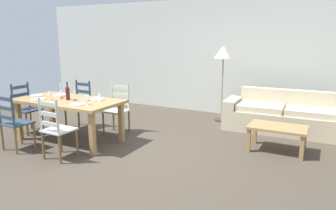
# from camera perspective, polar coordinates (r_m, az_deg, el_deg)

# --- Properties ---
(ground_plane) EXTENTS (9.60, 9.60, 0.02)m
(ground_plane) POSITION_cam_1_polar(r_m,az_deg,el_deg) (5.17, -6.92, -8.68)
(ground_plane) COLOR #473D32
(wall_far) EXTENTS (9.60, 0.16, 2.70)m
(wall_far) POSITION_cam_1_polar(r_m,az_deg,el_deg) (7.78, 6.84, 8.68)
(wall_far) COLOR silver
(wall_far) RESTS_ON ground_plane
(dining_table) EXTENTS (1.90, 0.96, 0.75)m
(dining_table) POSITION_cam_1_polar(r_m,az_deg,el_deg) (5.80, -17.60, 0.09)
(dining_table) COLOR #A47E4B
(dining_table) RESTS_ON ground_plane
(dining_chair_near_left) EXTENTS (0.44, 0.42, 0.96)m
(dining_chair_near_left) POSITION_cam_1_polar(r_m,az_deg,el_deg) (5.68, -26.14, -2.78)
(dining_chair_near_left) COLOR #2F4254
(dining_chair_near_left) RESTS_ON ground_plane
(dining_chair_near_right) EXTENTS (0.43, 0.41, 0.96)m
(dining_chair_near_right) POSITION_cam_1_polar(r_m,az_deg,el_deg) (5.02, -19.60, -4.08)
(dining_chair_near_right) COLOR silver
(dining_chair_near_right) RESTS_ON ground_plane
(dining_chair_far_left) EXTENTS (0.43, 0.41, 0.96)m
(dining_chair_far_left) POSITION_cam_1_polar(r_m,az_deg,el_deg) (6.63, -15.70, 0.06)
(dining_chair_far_left) COLOR navy
(dining_chair_far_left) RESTS_ON ground_plane
(dining_chair_far_right) EXTENTS (0.45, 0.43, 0.96)m
(dining_chair_far_right) POSITION_cam_1_polar(r_m,az_deg,el_deg) (6.10, -9.14, -0.68)
(dining_chair_far_right) COLOR beige
(dining_chair_far_right) RESTS_ON ground_plane
(dining_chair_head_west) EXTENTS (0.40, 0.42, 0.96)m
(dining_chair_head_west) POSITION_cam_1_polar(r_m,az_deg,el_deg) (6.68, -24.38, -0.51)
(dining_chair_head_west) COLOR #2F3E56
(dining_chair_head_west) RESTS_ON ground_plane
(dinner_plate_near_left) EXTENTS (0.24, 0.24, 0.02)m
(dinner_plate_near_left) POSITION_cam_1_polar(r_m,az_deg,el_deg) (5.95, -22.43, 0.97)
(dinner_plate_near_left) COLOR white
(dinner_plate_near_left) RESTS_ON dining_table
(fork_near_left) EXTENTS (0.02, 0.17, 0.01)m
(fork_near_left) POSITION_cam_1_polar(r_m,az_deg,el_deg) (6.06, -23.34, 1.03)
(fork_near_left) COLOR silver
(fork_near_left) RESTS_ON dining_table
(dinner_plate_near_right) EXTENTS (0.24, 0.24, 0.02)m
(dinner_plate_near_right) POSITION_cam_1_polar(r_m,az_deg,el_deg) (5.30, -16.13, 0.12)
(dinner_plate_near_right) COLOR white
(dinner_plate_near_right) RESTS_ON dining_table
(fork_near_right) EXTENTS (0.02, 0.17, 0.01)m
(fork_near_right) POSITION_cam_1_polar(r_m,az_deg,el_deg) (5.40, -17.28, 0.21)
(fork_near_right) COLOR silver
(fork_near_right) RESTS_ON dining_table
(dinner_plate_far_left) EXTENTS (0.24, 0.24, 0.02)m
(dinner_plate_far_left) POSITION_cam_1_polar(r_m,az_deg,el_deg) (6.27, -18.96, 1.78)
(dinner_plate_far_left) COLOR white
(dinner_plate_far_left) RESTS_ON dining_table
(fork_far_left) EXTENTS (0.03, 0.17, 0.01)m
(fork_far_left) POSITION_cam_1_polar(r_m,az_deg,el_deg) (6.38, -19.88, 1.83)
(fork_far_left) COLOR silver
(fork_far_left) RESTS_ON dining_table
(dinner_plate_far_right) EXTENTS (0.24, 0.24, 0.02)m
(dinner_plate_far_right) POSITION_cam_1_polar(r_m,az_deg,el_deg) (5.66, -12.65, 1.07)
(dinner_plate_far_right) COLOR white
(dinner_plate_far_right) RESTS_ON dining_table
(fork_far_right) EXTENTS (0.02, 0.17, 0.01)m
(fork_far_right) POSITION_cam_1_polar(r_m,az_deg,el_deg) (5.76, -13.79, 1.14)
(fork_far_right) COLOR silver
(fork_far_right) RESTS_ON dining_table
(dinner_plate_head_west) EXTENTS (0.24, 0.24, 0.02)m
(dinner_plate_head_west) POSITION_cam_1_polar(r_m,az_deg,el_deg) (6.35, -22.64, 1.63)
(dinner_plate_head_west) COLOR white
(dinner_plate_head_west) RESTS_ON dining_table
(fork_head_west) EXTENTS (0.03, 0.17, 0.01)m
(fork_head_west) POSITION_cam_1_polar(r_m,az_deg,el_deg) (6.47, -23.49, 1.68)
(fork_head_west) COLOR silver
(fork_head_west) RESTS_ON dining_table
(wine_bottle) EXTENTS (0.07, 0.07, 0.32)m
(wine_bottle) POSITION_cam_1_polar(r_m,az_deg,el_deg) (5.75, -17.72, 2.06)
(wine_bottle) COLOR #471919
(wine_bottle) RESTS_ON dining_table
(wine_glass_near_left) EXTENTS (0.06, 0.06, 0.16)m
(wine_glass_near_left) POSITION_cam_1_polar(r_m,az_deg,el_deg) (5.91, -20.71, 2.04)
(wine_glass_near_left) COLOR white
(wine_glass_near_left) RESTS_ON dining_table
(wine_glass_near_right) EXTENTS (0.06, 0.06, 0.16)m
(wine_glass_near_right) POSITION_cam_1_polar(r_m,az_deg,el_deg) (5.26, -14.43, 1.27)
(wine_glass_near_right) COLOR white
(wine_glass_near_right) RESTS_ON dining_table
(wine_glass_far_left) EXTENTS (0.06, 0.06, 0.16)m
(wine_glass_far_left) POSITION_cam_1_polar(r_m,az_deg,el_deg) (6.08, -18.83, 2.45)
(wine_glass_far_left) COLOR white
(wine_glass_far_left) RESTS_ON dining_table
(wine_glass_far_right) EXTENTS (0.06, 0.06, 0.16)m
(wine_glass_far_right) POSITION_cam_1_polar(r_m,az_deg,el_deg) (5.48, -12.31, 1.81)
(wine_glass_far_right) COLOR white
(wine_glass_far_right) RESTS_ON dining_table
(coffee_cup_primary) EXTENTS (0.07, 0.07, 0.09)m
(coffee_cup_primary) POSITION_cam_1_polar(r_m,az_deg,el_deg) (5.59, -14.68, 1.20)
(coffee_cup_primary) COLOR silver
(coffee_cup_primary) RESTS_ON dining_table
(candle_tall) EXTENTS (0.05, 0.05, 0.27)m
(candle_tall) POSITION_cam_1_polar(r_m,az_deg,el_deg) (5.91, -18.80, 1.87)
(candle_tall) COLOR #998C66
(candle_tall) RESTS_ON dining_table
(candle_short) EXTENTS (0.05, 0.05, 0.19)m
(candle_short) POSITION_cam_1_polar(r_m,az_deg,el_deg) (5.61, -16.53, 1.18)
(candle_short) COLOR #998C66
(candle_short) RESTS_ON dining_table
(couch) EXTENTS (2.31, 0.88, 0.80)m
(couch) POSITION_cam_1_polar(r_m,az_deg,el_deg) (6.58, 20.36, -2.01)
(couch) COLOR beige
(couch) RESTS_ON ground_plane
(coffee_table) EXTENTS (0.90, 0.56, 0.42)m
(coffee_table) POSITION_cam_1_polar(r_m,az_deg,el_deg) (5.39, 19.22, -4.31)
(coffee_table) COLOR #A47E4B
(coffee_table) RESTS_ON ground_plane
(standing_lamp) EXTENTS (0.40, 0.40, 1.64)m
(standing_lamp) POSITION_cam_1_polar(r_m,az_deg,el_deg) (6.88, 9.99, 8.62)
(standing_lamp) COLOR #332D28
(standing_lamp) RESTS_ON ground_plane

